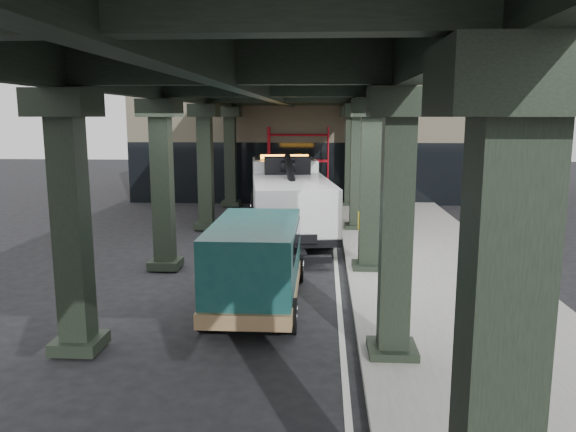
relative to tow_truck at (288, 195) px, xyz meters
The scene contains 8 objects.
ground 7.72m from the tow_truck, 89.31° to the right, with size 90.00×90.00×0.00m, color black.
sidewalk 7.36m from the tow_truck, 50.53° to the right, with size 5.00×40.00×0.15m, color gray.
lane_stripe 6.05m from the tow_truck, 72.19° to the right, with size 0.12×38.00×0.01m, color silver.
viaduct 6.84m from the tow_truck, 93.17° to the right, with size 7.40×32.00×6.40m.
building 12.84m from the tow_truck, 80.45° to the left, with size 22.00×10.00×8.00m, color #C6B793.
scaffolding 7.09m from the tow_truck, 89.26° to the left, with size 3.08×0.88×4.00m.
tow_truck is the anchor object (origin of this frame).
towed_van 8.72m from the tow_truck, 91.24° to the right, with size 2.12×5.21×2.11m.
Camera 1 is at (1.29, -13.99, 4.50)m, focal length 35.00 mm.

